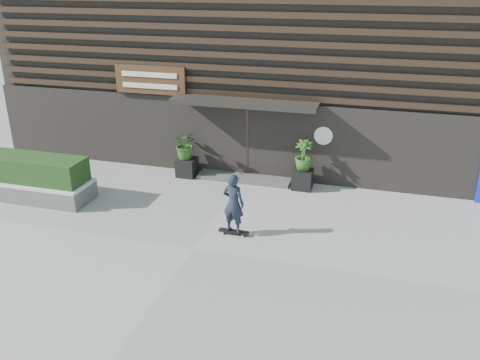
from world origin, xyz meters
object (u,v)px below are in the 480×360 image
(planter_pot_left, at_px, (187,167))
(raised_bed, at_px, (34,189))
(skateboarder, at_px, (233,204))
(planter_pot_right, at_px, (302,179))

(planter_pot_left, distance_m, raised_bed, 4.67)
(raised_bed, height_order, skateboarder, skateboarder)
(planter_pot_left, relative_size, raised_bed, 0.17)
(raised_bed, bearing_deg, planter_pot_left, 37.68)
(planter_pot_right, xyz_separation_m, raised_bed, (-7.50, -2.86, -0.05))
(planter_pot_left, xyz_separation_m, skateboarder, (2.62, -3.43, 0.56))
(skateboarder, bearing_deg, planter_pot_right, 71.00)
(raised_bed, bearing_deg, skateboarder, -5.21)
(planter_pot_left, bearing_deg, raised_bed, -142.32)
(planter_pot_right, height_order, raised_bed, planter_pot_right)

